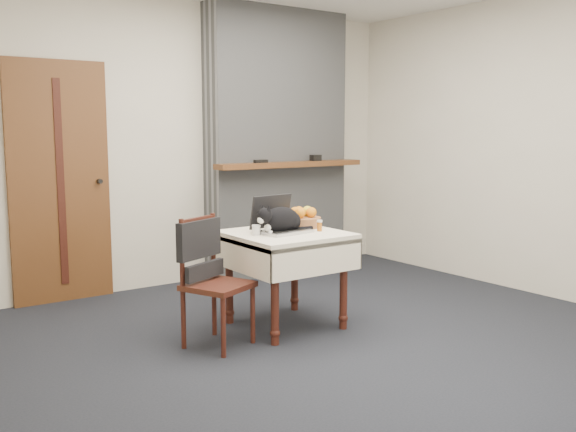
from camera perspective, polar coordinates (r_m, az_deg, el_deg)
name	(u,v)px	position (r m, az deg, el deg)	size (l,w,h in m)	color
ground	(321,334)	(4.62, 2.94, -10.46)	(4.50, 4.50, 0.00)	black
room_shell	(283,84)	(4.77, -0.44, 11.62)	(4.52, 4.01, 2.61)	beige
door	(60,183)	(5.63, -19.63, 2.81)	(0.82, 0.10, 2.00)	brown
chimney	(277,143)	(6.41, -0.96, 6.47)	(1.62, 0.48, 2.60)	gray
side_table	(286,247)	(4.66, -0.22, -2.82)	(0.78, 0.78, 0.70)	#3E1B11
laptop	(279,223)	(4.64, -0.83, -0.63)	(0.39, 0.34, 0.27)	#B7B7BC
cat	(281,220)	(4.59, -0.58, -0.37)	(0.45, 0.21, 0.22)	black
cream_jar	(256,230)	(4.52, -2.84, -1.25)	(0.06, 0.06, 0.07)	white
pill_bottle	(320,225)	(4.68, 2.82, -0.84)	(0.04, 0.04, 0.08)	#AA5814
fruit_basket	(303,219)	(4.88, 1.34, -0.26)	(0.27, 0.27, 0.15)	#935C3B
desk_clutter	(304,228)	(4.83, 1.44, -1.03)	(0.15, 0.02, 0.01)	black
chair	(207,263)	(4.32, -7.19, -4.20)	(0.51, 0.50, 0.87)	#3E1B11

